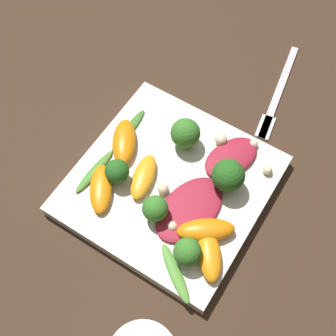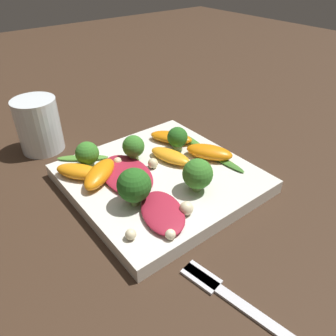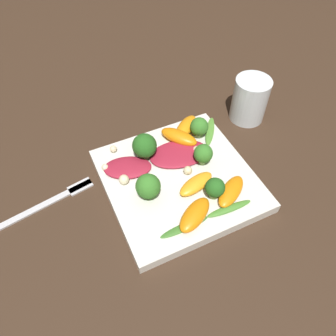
# 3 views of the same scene
# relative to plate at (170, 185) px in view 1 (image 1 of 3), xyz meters

# --- Properties ---
(ground_plane) EXTENTS (2.40, 2.40, 0.00)m
(ground_plane) POSITION_rel_plate_xyz_m (0.00, 0.00, -0.01)
(ground_plane) COLOR #382619
(plate) EXTENTS (0.25, 0.25, 0.02)m
(plate) POSITION_rel_plate_xyz_m (0.00, 0.00, 0.00)
(plate) COLOR silver
(plate) RESTS_ON ground_plane
(fork) EXTENTS (0.19, 0.05, 0.01)m
(fork) POSITION_rel_plate_xyz_m (0.21, -0.06, -0.01)
(fork) COLOR silver
(fork) RESTS_ON ground_plane
(radicchio_leaf_0) EXTENTS (0.12, 0.08, 0.01)m
(radicchio_leaf_0) POSITION_rel_plate_xyz_m (-0.02, -0.04, 0.01)
(radicchio_leaf_0) COLOR maroon
(radicchio_leaf_0) RESTS_ON plate
(radicchio_leaf_1) EXTENTS (0.10, 0.08, 0.01)m
(radicchio_leaf_1) POSITION_rel_plate_xyz_m (0.07, -0.05, 0.02)
(radicchio_leaf_1) COLOR maroon
(radicchio_leaf_1) RESTS_ON plate
(orange_segment_0) EXTENTS (0.07, 0.06, 0.02)m
(orange_segment_0) POSITION_rel_plate_xyz_m (-0.06, -0.10, 0.02)
(orange_segment_0) COLOR orange
(orange_segment_0) RESTS_ON plate
(orange_segment_1) EXTENTS (0.07, 0.08, 0.02)m
(orange_segment_1) POSITION_rel_plate_xyz_m (-0.04, -0.08, 0.02)
(orange_segment_1) COLOR orange
(orange_segment_1) RESTS_ON plate
(orange_segment_2) EXTENTS (0.08, 0.06, 0.02)m
(orange_segment_2) POSITION_rel_plate_xyz_m (-0.06, 0.07, 0.02)
(orange_segment_2) COLOR orange
(orange_segment_2) RESTS_ON plate
(orange_segment_3) EXTENTS (0.08, 0.06, 0.02)m
(orange_segment_3) POSITION_rel_plate_xyz_m (0.01, 0.08, 0.02)
(orange_segment_3) COLOR orange
(orange_segment_3) RESTS_ON plate
(orange_segment_4) EXTENTS (0.07, 0.05, 0.02)m
(orange_segment_4) POSITION_rel_plate_xyz_m (-0.02, 0.03, 0.02)
(orange_segment_4) COLOR orange
(orange_segment_4) RESTS_ON plate
(broccoli_floret_0) EXTENTS (0.03, 0.03, 0.04)m
(broccoli_floret_0) POSITION_rel_plate_xyz_m (-0.03, 0.06, 0.03)
(broccoli_floret_0) COLOR #7A9E51
(broccoli_floret_0) RESTS_ON plate
(broccoli_floret_1) EXTENTS (0.04, 0.04, 0.05)m
(broccoli_floret_1) POSITION_rel_plate_xyz_m (0.03, -0.07, 0.04)
(broccoli_floret_1) COLOR #7A9E51
(broccoli_floret_1) RESTS_ON plate
(broccoli_floret_2) EXTENTS (0.03, 0.03, 0.04)m
(broccoli_floret_2) POSITION_rel_plate_xyz_m (-0.08, -0.07, 0.03)
(broccoli_floret_2) COLOR #7A9E51
(broccoli_floret_2) RESTS_ON plate
(broccoli_floret_3) EXTENTS (0.03, 0.03, 0.04)m
(broccoli_floret_3) POSITION_rel_plate_xyz_m (-0.05, -0.01, 0.03)
(broccoli_floret_3) COLOR #84AD5B
(broccoli_floret_3) RESTS_ON plate
(broccoli_floret_4) EXTENTS (0.04, 0.04, 0.05)m
(broccoli_floret_4) POSITION_rel_plate_xyz_m (0.06, 0.01, 0.04)
(broccoli_floret_4) COLOR #84AD5B
(broccoli_floret_4) RESTS_ON plate
(arugula_sprig_0) EXTENTS (0.08, 0.02, 0.00)m
(arugula_sprig_0) POSITION_rel_plate_xyz_m (0.04, 0.09, 0.01)
(arugula_sprig_0) COLOR #3D7528
(arugula_sprig_0) RESTS_ON plate
(arugula_sprig_1) EXTENTS (0.08, 0.02, 0.01)m
(arugula_sprig_1) POSITION_rel_plate_xyz_m (-0.04, 0.09, 0.01)
(arugula_sprig_1) COLOR #47842D
(arugula_sprig_1) RESTS_ON plate
(arugula_sprig_2) EXTENTS (0.06, 0.07, 0.01)m
(arugula_sprig_2) POSITION_rel_plate_xyz_m (-0.10, -0.07, 0.01)
(arugula_sprig_2) COLOR #518E33
(arugula_sprig_2) RESTS_ON plate
(macadamia_nut_0) EXTENTS (0.02, 0.02, 0.02)m
(macadamia_nut_0) POSITION_rel_plate_xyz_m (0.09, -0.03, 0.02)
(macadamia_nut_0) COLOR beige
(macadamia_nut_0) RESTS_ON plate
(macadamia_nut_1) EXTENTS (0.01, 0.01, 0.01)m
(macadamia_nut_1) POSITION_rel_plate_xyz_m (0.11, -0.07, 0.02)
(macadamia_nut_1) COLOR beige
(macadamia_nut_1) RESTS_ON plate
(macadamia_nut_2) EXTENTS (0.01, 0.01, 0.01)m
(macadamia_nut_2) POSITION_rel_plate_xyz_m (0.08, -0.10, 0.02)
(macadamia_nut_2) COLOR beige
(macadamia_nut_2) RESTS_ON plate
(macadamia_nut_3) EXTENTS (0.01, 0.01, 0.01)m
(macadamia_nut_3) POSITION_rel_plate_xyz_m (-0.05, -0.04, 0.02)
(macadamia_nut_3) COLOR beige
(macadamia_nut_3) RESTS_ON plate
(macadamia_nut_4) EXTENTS (0.02, 0.02, 0.02)m
(macadamia_nut_4) POSITION_rel_plate_xyz_m (-0.02, 0.00, 0.02)
(macadamia_nut_4) COLOR beige
(macadamia_nut_4) RESTS_ON plate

